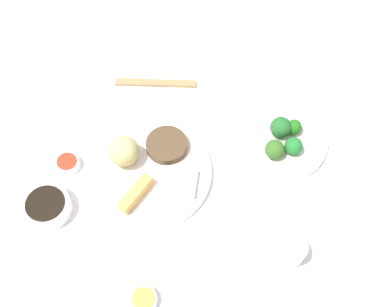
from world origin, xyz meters
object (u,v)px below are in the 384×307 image
Objects in this scene: soy_sauce_bowl at (47,207)px; chopsticks_pair at (156,83)px; main_plate at (152,173)px; teacup at (291,251)px; sauce_ramekin_hot_mustard at (141,300)px; broccoli_plate at (278,138)px; sauce_ramekin_sweet_and_sour at (68,164)px.

chopsticks_pair is at bearing 60.71° from soy_sauce_bowl.
teacup is at bearing -30.37° from main_plate.
sauce_ramekin_hot_mustard is 0.26× the size of chopsticks_pair.
main_plate is 0.26m from chopsticks_pair.
broccoli_plate is 0.34m from chopsticks_pair.
broccoli_plate is 4.32× the size of sauce_ramekin_sweet_and_sour.
soy_sauce_bowl is 0.41m from chopsticks_pair.
sauce_ramekin_sweet_and_sour is at bearing 123.91° from sauce_ramekin_hot_mustard.
broccoli_plate is 0.48m from sauce_ramekin_hot_mustard.
teacup reaches higher than chopsticks_pair.
main_plate is at bearing -3.81° from sauce_ramekin_sweet_and_sour.
sauce_ramekin_hot_mustard and sauce_ramekin_sweet_and_sour have the same top height.
sauce_ramekin_sweet_and_sour is 0.26× the size of chopsticks_pair.
sauce_ramekin_hot_mustard is at bearing -159.99° from teacup.
sauce_ramekin_sweet_and_sour is at bearing 176.19° from main_plate.
sauce_ramekin_hot_mustard is at bearing -88.02° from chopsticks_pair.
teacup reaches higher than broccoli_plate.
broccoli_plate is at bearing 53.79° from sauce_ramekin_hot_mustard.
main_plate is at bearing 90.68° from sauce_ramekin_hot_mustard.
broccoli_plate is at bearing 11.10° from sauce_ramekin_sweet_and_sour.
soy_sauce_bowl reaches higher than broccoli_plate.
sauce_ramekin_sweet_and_sour reaches higher than main_plate.
main_plate is 4.96× the size of sauce_ramekin_sweet_and_sour.
sauce_ramekin_hot_mustard is at bearing -39.80° from soy_sauce_bowl.
sauce_ramekin_hot_mustard is 0.36m from sauce_ramekin_sweet_and_sour.
soy_sauce_bowl reaches higher than sauce_ramekin_hot_mustard.
main_plate is 2.65× the size of soy_sauce_bowl.
sauce_ramekin_hot_mustard is at bearing -126.21° from broccoli_plate.
main_plate is 4.49× the size of teacup.
soy_sauce_bowl is (-0.51, -0.21, 0.01)m from broccoli_plate.
broccoli_plate is at bearing 20.48° from main_plate.
teacup is (0.52, -0.08, 0.01)m from soy_sauce_bowl.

